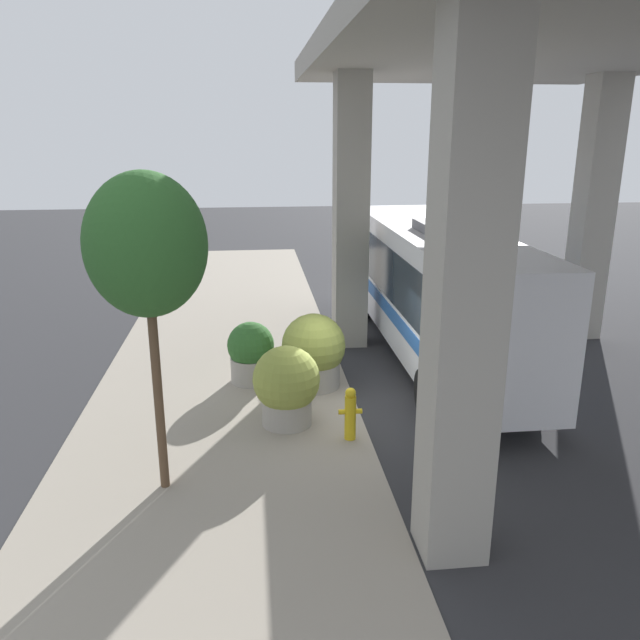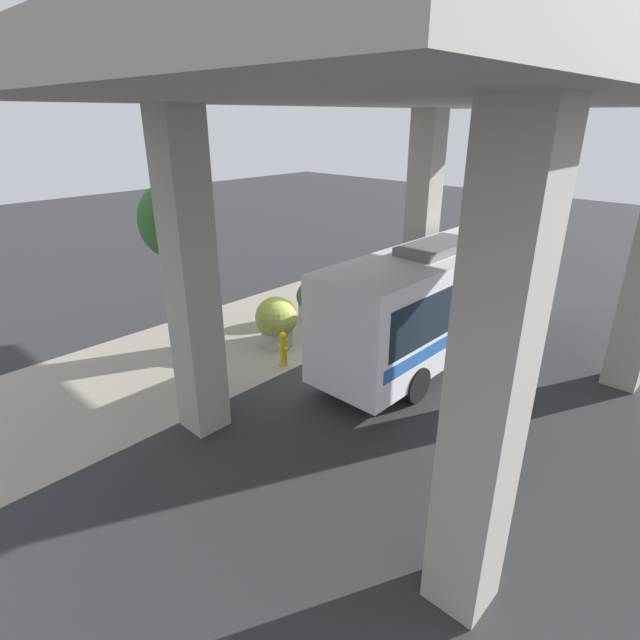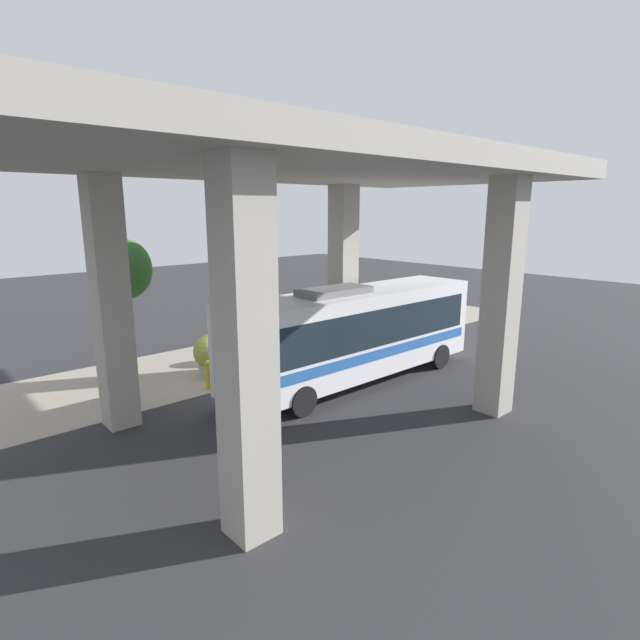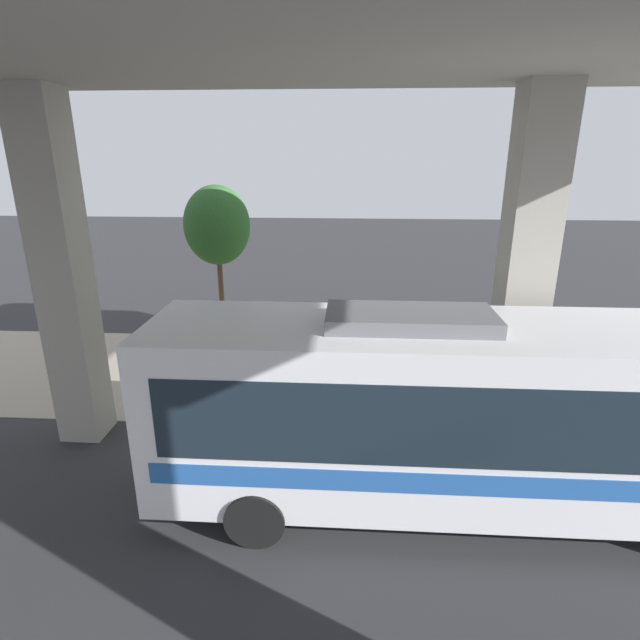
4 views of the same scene
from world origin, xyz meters
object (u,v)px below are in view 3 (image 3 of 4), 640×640
bus (355,330)px  planter_front (264,350)px  planter_middle (252,343)px  planter_back (211,355)px  street_tree_near (127,270)px  fire_hydrant (209,375)px

bus → planter_front: 3.99m
planter_middle → planter_back: 2.51m
street_tree_near → planter_front: bearing=54.2°
bus → street_tree_near: size_ratio=2.05×
planter_middle → planter_back: (0.72, -2.40, 0.11)m
bus → planter_back: 5.70m
bus → planter_middle: bus is taller
fire_hydrant → street_tree_near: size_ratio=0.21×
bus → planter_front: (-3.40, -1.76, -1.14)m
street_tree_near → planter_middle: bearing=71.7°
bus → fire_hydrant: 5.61m
planter_back → fire_hydrant: bearing=-34.3°
planter_middle → planter_front: bearing=-16.4°
fire_hydrant → planter_middle: planter_middle is taller
fire_hydrant → planter_middle: (-1.92, 3.22, 0.20)m
bus → street_tree_near: 8.96m
planter_front → planter_middle: size_ratio=1.18×
fire_hydrant → planter_back: (-1.20, 0.82, 0.31)m
planter_middle → planter_back: bearing=-73.4°
planter_front → planter_middle: bearing=163.6°
planter_front → street_tree_near: street_tree_near is taller
bus → planter_middle: (-4.87, -1.32, -1.26)m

